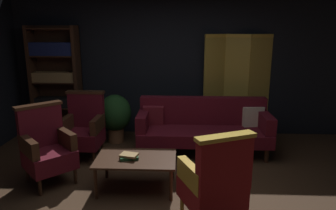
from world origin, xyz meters
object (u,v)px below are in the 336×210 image
object	(u,v)px
armchair_gilt_accent	(215,181)
bookshelf	(56,79)
coffee_table	(136,161)
potted_plant	(115,115)
armchair_wing_right	(47,147)
book_tan_leather	(129,155)
armchair_wing_left	(84,127)
book_green_cloth	(129,157)
velvet_couch	(203,125)
folding_screen	(236,84)

from	to	relation	value
armchair_gilt_accent	bookshelf	bearing A→B (deg)	134.44
bookshelf	coffee_table	size ratio (longest dim) A/B	2.05
coffee_table	potted_plant	bearing A→B (deg)	110.07
potted_plant	coffee_table	bearing A→B (deg)	-69.93
armchair_wing_right	armchair_gilt_accent	bearing A→B (deg)	-22.05
coffee_table	armchair_gilt_accent	bearing A→B (deg)	-37.99
potted_plant	armchair_wing_right	bearing A→B (deg)	-110.98
coffee_table	book_tan_leather	size ratio (longest dim) A/B	4.81
armchair_wing_left	armchair_wing_right	xyz separation A→B (m)	(-0.24, -0.82, 0.00)
armchair_wing_left	book_green_cloth	size ratio (longest dim) A/B	4.68
armchair_wing_left	book_green_cloth	xyz separation A→B (m)	(0.88, -1.00, -0.05)
armchair_wing_left	potted_plant	distance (m)	0.78
armchair_wing_right	velvet_couch	bearing A→B (deg)	28.32
velvet_couch	armchair_wing_left	distance (m)	1.91
folding_screen	book_tan_leather	distance (m)	2.78
velvet_couch	armchair_wing_left	size ratio (longest dim) A/B	2.04
book_tan_leather	book_green_cloth	bearing A→B (deg)	0.00
armchair_wing_right	bookshelf	bearing A→B (deg)	107.06
armchair_gilt_accent	book_tan_leather	world-z (taller)	armchair_gilt_accent
book_green_cloth	book_tan_leather	xyz separation A→B (m)	(0.00, 0.00, 0.03)
coffee_table	bookshelf	bearing A→B (deg)	131.19
velvet_couch	book_tan_leather	size ratio (longest dim) A/B	10.19
folding_screen	armchair_wing_right	xyz separation A→B (m)	(-2.78, -1.99, -0.50)
velvet_couch	armchair_wing_right	bearing A→B (deg)	-151.68
book_green_cloth	book_tan_leather	size ratio (longest dim) A/B	1.07
folding_screen	armchair_wing_left	distance (m)	2.84
velvet_couch	book_tan_leather	xyz separation A→B (m)	(-1.01, -1.32, 0.02)
folding_screen	armchair_wing_left	xyz separation A→B (m)	(-2.54, -1.16, -0.50)
armchair_gilt_accent	book_tan_leather	distance (m)	1.20
velvet_couch	book_green_cloth	bearing A→B (deg)	-127.38
folding_screen	armchair_gilt_accent	size ratio (longest dim) A/B	1.83
velvet_couch	book_green_cloth	size ratio (longest dim) A/B	9.55
folding_screen	coffee_table	size ratio (longest dim) A/B	1.90
armchair_gilt_accent	book_green_cloth	world-z (taller)	armchair_gilt_accent
armchair_wing_right	potted_plant	distance (m)	1.63
folding_screen	coffee_table	bearing A→B (deg)	-126.71
coffee_table	armchair_gilt_accent	xyz separation A→B (m)	(0.91, -0.71, 0.12)
bookshelf	armchair_wing_left	bearing A→B (deg)	-52.36
bookshelf	book_green_cloth	size ratio (longest dim) A/B	9.23
velvet_couch	book_green_cloth	xyz separation A→B (m)	(-1.01, -1.32, -0.01)
book_green_cloth	armchair_gilt_accent	bearing A→B (deg)	-34.40
bookshelf	velvet_couch	size ratio (longest dim) A/B	0.97
book_tan_leather	folding_screen	bearing A→B (deg)	52.38
velvet_couch	armchair_gilt_accent	bearing A→B (deg)	-90.42
velvet_couch	potted_plant	distance (m)	1.58
armchair_wing_right	potted_plant	size ratio (longest dim) A/B	1.20
coffee_table	book_green_cloth	distance (m)	0.11
velvet_couch	book_tan_leather	distance (m)	1.66
bookshelf	potted_plant	xyz separation A→B (m)	(1.16, -0.36, -0.59)
armchair_gilt_accent	potted_plant	bearing A→B (deg)	122.60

